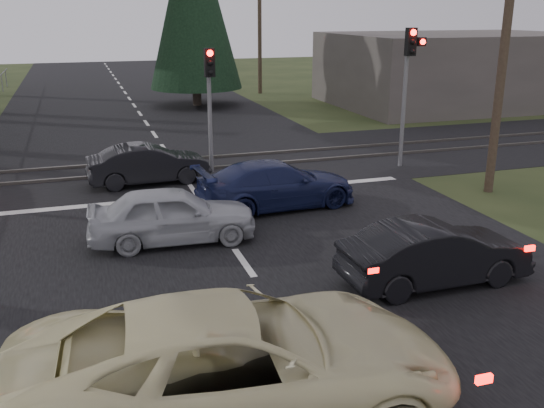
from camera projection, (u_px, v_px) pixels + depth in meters
name	position (u px, v px, depth m)	size (l,w,h in m)	color
ground	(290.00, 328.00, 10.44)	(120.00, 120.00, 0.00)	#263216
road	(187.00, 181.00, 19.51)	(14.00, 100.00, 0.01)	black
rail_corridor	(177.00, 166.00, 21.32)	(120.00, 8.00, 0.01)	black
stop_line	(197.00, 196.00, 17.87)	(13.00, 0.35, 0.00)	silver
rail_near	(180.00, 170.00, 20.58)	(120.00, 0.12, 0.10)	#59544C
rail_far	(173.00, 160.00, 22.03)	(120.00, 0.12, 0.10)	#59544C
traffic_signal_right	(409.00, 71.00, 20.22)	(0.68, 0.48, 4.70)	slate
traffic_signal_center	(210.00, 89.00, 19.56)	(0.32, 0.48, 4.10)	slate
utility_pole_near	(506.00, 29.00, 16.92)	(1.80, 0.26, 9.00)	#4C3D2D
utility_pole_mid	(260.00, 19.00, 38.68)	(1.80, 0.26, 9.00)	#4C3D2D
utility_pole_far	(189.00, 16.00, 61.34)	(1.80, 0.26, 9.00)	#4C3D2D
building_right	(457.00, 69.00, 35.03)	(14.00, 10.00, 4.00)	#59514C
cream_coupe	(235.00, 363.00, 7.93)	(2.74, 5.93, 1.65)	beige
dark_hatchback	(435.00, 254.00, 12.00)	(1.34, 3.83, 1.26)	black
silver_car	(172.00, 215.00, 14.18)	(1.57, 3.89, 1.33)	#A7ABB0
blue_sedan	(276.00, 185.00, 16.69)	(1.82, 4.48, 1.30)	#161D44
dark_car_far	(148.00, 164.00, 19.02)	(1.31, 3.76, 1.24)	black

